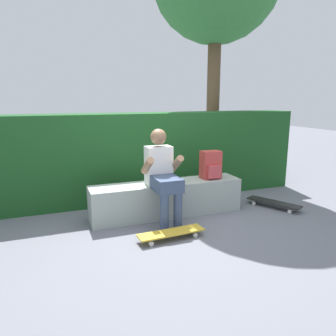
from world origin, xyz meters
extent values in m
plane|color=slate|center=(0.00, 0.00, 0.00)|extent=(24.00, 24.00, 0.00)
cube|color=#95A199|center=(0.00, 0.34, 0.24)|extent=(2.13, 0.43, 0.47)
cube|color=white|center=(-0.14, 0.27, 0.73)|extent=(0.34, 0.22, 0.52)
sphere|color=#8C6647|center=(-0.14, 0.27, 1.12)|extent=(0.21, 0.21, 0.21)
cube|color=#384766|center=(-0.14, -0.04, 0.56)|extent=(0.32, 0.40, 0.17)
cylinder|color=#384766|center=(-0.23, -0.19, 0.24)|extent=(0.11, 0.11, 0.47)
cylinder|color=#384766|center=(-0.05, -0.19, 0.24)|extent=(0.11, 0.11, 0.47)
cylinder|color=#8C6647|center=(-0.34, 0.13, 0.77)|extent=(0.09, 0.33, 0.27)
cylinder|color=#8C6647|center=(0.06, 0.13, 0.77)|extent=(0.09, 0.33, 0.27)
cube|color=gold|center=(-0.24, -0.43, 0.08)|extent=(0.81, 0.25, 0.02)
cylinder|color=silver|center=(0.04, -0.33, 0.03)|extent=(0.06, 0.04, 0.05)
cylinder|color=silver|center=(0.05, -0.48, 0.03)|extent=(0.06, 0.04, 0.05)
cylinder|color=silver|center=(-0.52, -0.37, 0.03)|extent=(0.06, 0.04, 0.05)
cylinder|color=silver|center=(-0.51, -0.52, 0.03)|extent=(0.06, 0.04, 0.05)
cube|color=black|center=(1.61, 0.05, 0.08)|extent=(0.54, 0.80, 0.02)
cylinder|color=silver|center=(1.41, 0.27, 0.03)|extent=(0.05, 0.06, 0.05)
cylinder|color=silver|center=(1.55, 0.34, 0.03)|extent=(0.05, 0.06, 0.05)
cylinder|color=silver|center=(1.67, -0.23, 0.03)|extent=(0.05, 0.06, 0.05)
cylinder|color=silver|center=(1.80, -0.16, 0.03)|extent=(0.05, 0.06, 0.05)
cube|color=#B23833|center=(0.67, 0.34, 0.67)|extent=(0.28, 0.18, 0.40)
cube|color=#BD3E42|center=(0.67, 0.22, 0.59)|extent=(0.20, 0.05, 0.18)
cube|color=#19491E|center=(-0.31, 1.24, 0.69)|extent=(5.82, 0.55, 1.38)
cylinder|color=brown|center=(1.48, 1.79, 1.65)|extent=(0.24, 0.24, 3.30)
camera|label=1|loc=(-1.53, -3.72, 1.62)|focal=34.69mm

